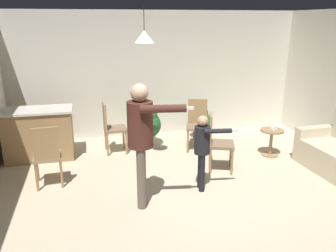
{
  "coord_description": "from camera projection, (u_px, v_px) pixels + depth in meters",
  "views": [
    {
      "loc": [
        -1.52,
        -4.27,
        2.51
      ],
      "look_at": [
        -0.4,
        0.47,
        1.0
      ],
      "focal_mm": 36.92,
      "sensor_mm": 36.0,
      "label": 1
    }
  ],
  "objects": [
    {
      "name": "side_table_by_couch",
      "position": [
        271.0,
        139.0,
        6.56
      ],
      "size": [
        0.44,
        0.44,
        0.52
      ],
      "color": "#99754C",
      "rests_on": "ground"
    },
    {
      "name": "spare_remote_on_table",
      "position": [
        274.0,
        129.0,
        6.51
      ],
      "size": [
        0.11,
        0.12,
        0.04
      ],
      "primitive_type": "cube",
      "rotation": [
        0.0,
        0.0,
        0.68
      ],
      "color": "white",
      "rests_on": "side_table_by_couch"
    },
    {
      "name": "kitchen_counter",
      "position": [
        39.0,
        134.0,
        6.39
      ],
      "size": [
        1.26,
        0.66,
        0.95
      ],
      "color": "#99754C",
      "rests_on": "ground"
    },
    {
      "name": "dining_chair_by_counter",
      "position": [
        47.0,
        154.0,
        5.26
      ],
      "size": [
        0.46,
        0.46,
        1.0
      ],
      "rotation": [
        0.0,
        0.0,
        0.1
      ],
      "color": "#99754C",
      "rests_on": "ground"
    },
    {
      "name": "wall_back",
      "position": [
        157.0,
        74.0,
        7.62
      ],
      "size": [
        6.4,
        0.1,
        2.7
      ],
      "primitive_type": "cube",
      "color": "silver",
      "rests_on": "ground"
    },
    {
      "name": "ground",
      "position": [
        202.0,
        199.0,
        5.04
      ],
      "size": [
        7.68,
        7.68,
        0.0
      ],
      "primitive_type": "plane",
      "color": "beige"
    },
    {
      "name": "dining_chair_spare",
      "position": [
        111.0,
        126.0,
        6.66
      ],
      "size": [
        0.44,
        0.44,
        1.0
      ],
      "rotation": [
        0.0,
        0.0,
        4.76
      ],
      "color": "#99754C",
      "rests_on": "ground"
    },
    {
      "name": "dining_chair_near_wall",
      "position": [
        197.0,
        123.0,
        6.86
      ],
      "size": [
        0.53,
        0.53,
        1.0
      ],
      "rotation": [
        0.0,
        0.0,
        2.83
      ],
      "color": "#99754C",
      "rests_on": "ground"
    },
    {
      "name": "ceiling_light_pendant",
      "position": [
        144.0,
        36.0,
        5.41
      ],
      "size": [
        0.32,
        0.32,
        0.55
      ],
      "color": "silver"
    },
    {
      "name": "person_adult",
      "position": [
        141.0,
        132.0,
        4.58
      ],
      "size": [
        0.81,
        0.59,
        1.73
      ],
      "rotation": [
        0.0,
        0.0,
        -1.73
      ],
      "color": "#60564C",
      "rests_on": "ground"
    },
    {
      "name": "potted_plant_corner",
      "position": [
        200.0,
        120.0,
        7.54
      ],
      "size": [
        0.48,
        0.48,
        0.74
      ],
      "color": "#4C4742",
      "rests_on": "ground"
    },
    {
      "name": "potted_plant_by_wall",
      "position": [
        148.0,
        124.0,
        7.04
      ],
      "size": [
        0.55,
        0.55,
        0.85
      ],
      "color": "#B7B2AD",
      "rests_on": "ground"
    },
    {
      "name": "dining_chair_centre_back",
      "position": [
        217.0,
        140.0,
        5.85
      ],
      "size": [
        0.54,
        0.54,
        1.0
      ],
      "rotation": [
        0.0,
        0.0,
        4.37
      ],
      "color": "#99754C",
      "rests_on": "ground"
    },
    {
      "name": "person_child",
      "position": [
        203.0,
        145.0,
        5.12
      ],
      "size": [
        0.59,
        0.39,
        1.18
      ],
      "rotation": [
        0.0,
        0.0,
        -1.71
      ],
      "color": "black",
      "rests_on": "ground"
    }
  ]
}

